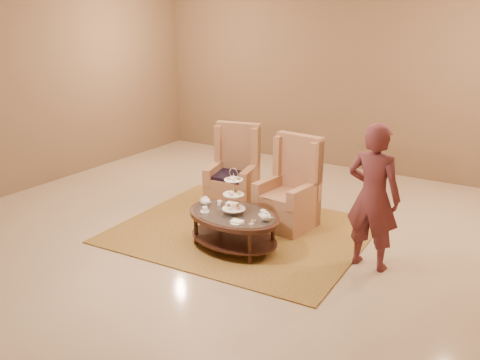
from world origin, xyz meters
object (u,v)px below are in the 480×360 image
Objects in this scene: tea_table at (234,220)px; armchair_right at (290,197)px; person at (373,197)px; armchair_left at (234,179)px.

armchair_right is at bearing 83.54° from tea_table.
armchair_right is 1.52m from person.
tea_table is 1.53m from armchair_left.
armchair_left is 0.99× the size of armchair_right.
person is at bearing -17.32° from armchair_right.
armchair_right is (0.25, 1.03, 0.04)m from tea_table.
armchair_left is (-0.82, 1.29, 0.04)m from tea_table.
person is at bearing -32.73° from armchair_left.
person is (2.41, -0.85, 0.43)m from armchair_left.
person reaches higher than armchair_right.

